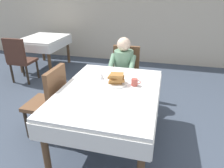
{
  "coord_description": "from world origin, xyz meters",
  "views": [
    {
      "loc": [
        0.57,
        -2.05,
        1.78
      ],
      "look_at": [
        0.02,
        0.05,
        0.79
      ],
      "focal_mm": 33.46,
      "sensor_mm": 36.0,
      "label": 1
    }
  ],
  "objects_px": {
    "breakfast_stack": "(116,78)",
    "cup_coffee": "(135,82)",
    "background_table_far": "(44,42)",
    "knife_right_of_plate": "(131,86)",
    "chair_diner": "(125,71)",
    "chair_left_side": "(50,98)",
    "fork_left_of_plate": "(101,83)",
    "background_chair_empty": "(19,58)",
    "diner_person": "(123,66)",
    "plate_breakfast": "(116,83)",
    "syrup_pitcher": "(101,76)",
    "dining_table_main": "(109,97)",
    "spoon_near_edge": "(110,94)"
  },
  "relations": [
    {
      "from": "dining_table_main",
      "to": "plate_breakfast",
      "type": "distance_m",
      "value": 0.2
    },
    {
      "from": "breakfast_stack",
      "to": "spoon_near_edge",
      "type": "height_order",
      "value": "breakfast_stack"
    },
    {
      "from": "cup_coffee",
      "to": "syrup_pitcher",
      "type": "height_order",
      "value": "cup_coffee"
    },
    {
      "from": "cup_coffee",
      "to": "background_table_far",
      "type": "bearing_deg",
      "value": 139.57
    },
    {
      "from": "chair_diner",
      "to": "spoon_near_edge",
      "type": "height_order",
      "value": "chair_diner"
    },
    {
      "from": "chair_diner",
      "to": "syrup_pitcher",
      "type": "bearing_deg",
      "value": 81.74
    },
    {
      "from": "cup_coffee",
      "to": "knife_right_of_plate",
      "type": "distance_m",
      "value": 0.06
    },
    {
      "from": "plate_breakfast",
      "to": "breakfast_stack",
      "type": "distance_m",
      "value": 0.07
    },
    {
      "from": "diner_person",
      "to": "chair_left_side",
      "type": "bearing_deg",
      "value": 54.49
    },
    {
      "from": "diner_person",
      "to": "cup_coffee",
      "type": "height_order",
      "value": "diner_person"
    },
    {
      "from": "chair_diner",
      "to": "chair_left_side",
      "type": "xyz_separation_m",
      "value": [
        -0.72,
        -1.17,
        0.0
      ]
    },
    {
      "from": "plate_breakfast",
      "to": "spoon_near_edge",
      "type": "height_order",
      "value": "plate_breakfast"
    },
    {
      "from": "syrup_pitcher",
      "to": "plate_breakfast",
      "type": "bearing_deg",
      "value": -26.05
    },
    {
      "from": "cup_coffee",
      "to": "chair_left_side",
      "type": "bearing_deg",
      "value": -170.03
    },
    {
      "from": "plate_breakfast",
      "to": "fork_left_of_plate",
      "type": "xyz_separation_m",
      "value": [
        -0.19,
        -0.02,
        -0.01
      ]
    },
    {
      "from": "chair_left_side",
      "to": "plate_breakfast",
      "type": "bearing_deg",
      "value": -78.14
    },
    {
      "from": "background_table_far",
      "to": "background_chair_empty",
      "type": "relative_size",
      "value": 1.21
    },
    {
      "from": "dining_table_main",
      "to": "fork_left_of_plate",
      "type": "height_order",
      "value": "fork_left_of_plate"
    },
    {
      "from": "spoon_near_edge",
      "to": "chair_left_side",
      "type": "bearing_deg",
      "value": -178.69
    },
    {
      "from": "cup_coffee",
      "to": "breakfast_stack",
      "type": "bearing_deg",
      "value": -176.52
    },
    {
      "from": "fork_left_of_plate",
      "to": "knife_right_of_plate",
      "type": "bearing_deg",
      "value": -90.2
    },
    {
      "from": "breakfast_stack",
      "to": "background_chair_empty",
      "type": "height_order",
      "value": "background_chair_empty"
    },
    {
      "from": "chair_diner",
      "to": "plate_breakfast",
      "type": "distance_m",
      "value": 1.03
    },
    {
      "from": "background_table_far",
      "to": "syrup_pitcher",
      "type": "bearing_deg",
      "value": -44.63
    },
    {
      "from": "syrup_pitcher",
      "to": "background_chair_empty",
      "type": "distance_m",
      "value": 2.34
    },
    {
      "from": "plate_breakfast",
      "to": "knife_right_of_plate",
      "type": "relative_size",
      "value": 1.4
    },
    {
      "from": "diner_person",
      "to": "breakfast_stack",
      "type": "relative_size",
      "value": 5.43
    },
    {
      "from": "diner_person",
      "to": "knife_right_of_plate",
      "type": "relative_size",
      "value": 5.6
    },
    {
      "from": "background_table_far",
      "to": "cup_coffee",
      "type": "bearing_deg",
      "value": -40.43
    },
    {
      "from": "breakfast_stack",
      "to": "cup_coffee",
      "type": "relative_size",
      "value": 1.83
    },
    {
      "from": "knife_right_of_plate",
      "to": "spoon_near_edge",
      "type": "xyz_separation_m",
      "value": [
        -0.19,
        -0.27,
        0.0
      ]
    },
    {
      "from": "chair_left_side",
      "to": "background_chair_empty",
      "type": "xyz_separation_m",
      "value": [
        -1.47,
        1.36,
        0.0
      ]
    },
    {
      "from": "chair_diner",
      "to": "dining_table_main",
      "type": "bearing_deg",
      "value": 92.31
    },
    {
      "from": "cup_coffee",
      "to": "plate_breakfast",
      "type": "bearing_deg",
      "value": -177.13
    },
    {
      "from": "knife_right_of_plate",
      "to": "syrup_pitcher",
      "type": "bearing_deg",
      "value": 72.94
    },
    {
      "from": "breakfast_stack",
      "to": "plate_breakfast",
      "type": "bearing_deg",
      "value": 125.9
    },
    {
      "from": "fork_left_of_plate",
      "to": "background_chair_empty",
      "type": "relative_size",
      "value": 0.19
    },
    {
      "from": "background_table_far",
      "to": "knife_right_of_plate",
      "type": "bearing_deg",
      "value": -41.19
    },
    {
      "from": "diner_person",
      "to": "cup_coffee",
      "type": "bearing_deg",
      "value": 110.43
    },
    {
      "from": "fork_left_of_plate",
      "to": "background_chair_empty",
      "type": "xyz_separation_m",
      "value": [
        -2.09,
        1.21,
        -0.21
      ]
    },
    {
      "from": "fork_left_of_plate",
      "to": "knife_right_of_plate",
      "type": "relative_size",
      "value": 0.9
    },
    {
      "from": "plate_breakfast",
      "to": "syrup_pitcher",
      "type": "relative_size",
      "value": 3.5
    },
    {
      "from": "plate_breakfast",
      "to": "dining_table_main",
      "type": "bearing_deg",
      "value": -103.8
    },
    {
      "from": "breakfast_stack",
      "to": "dining_table_main",
      "type": "bearing_deg",
      "value": -104.51
    },
    {
      "from": "chair_left_side",
      "to": "plate_breakfast",
      "type": "relative_size",
      "value": 3.32
    },
    {
      "from": "chair_left_side",
      "to": "background_table_far",
      "type": "distance_m",
      "value": 2.74
    },
    {
      "from": "chair_left_side",
      "to": "syrup_pitcher",
      "type": "bearing_deg",
      "value": -64.96
    },
    {
      "from": "diner_person",
      "to": "syrup_pitcher",
      "type": "bearing_deg",
      "value": 80.03
    },
    {
      "from": "syrup_pitcher",
      "to": "dining_table_main",
      "type": "bearing_deg",
      "value": -57.51
    },
    {
      "from": "cup_coffee",
      "to": "syrup_pitcher",
      "type": "xyz_separation_m",
      "value": [
        -0.44,
        0.1,
        -0.01
      ]
    }
  ]
}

